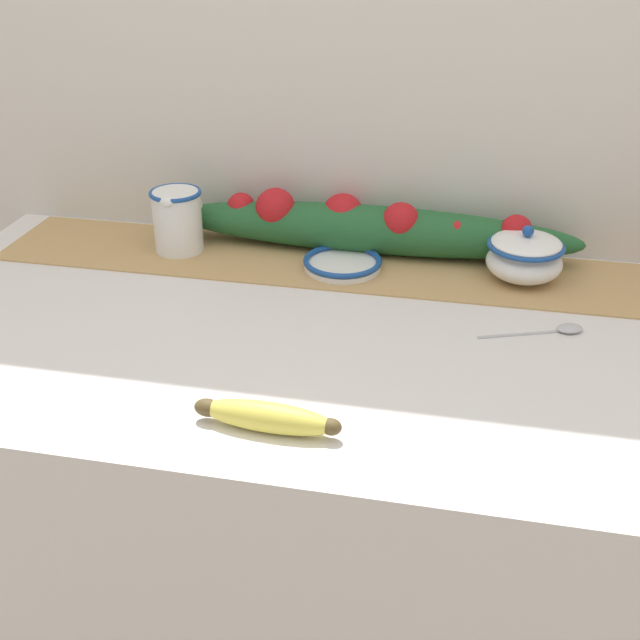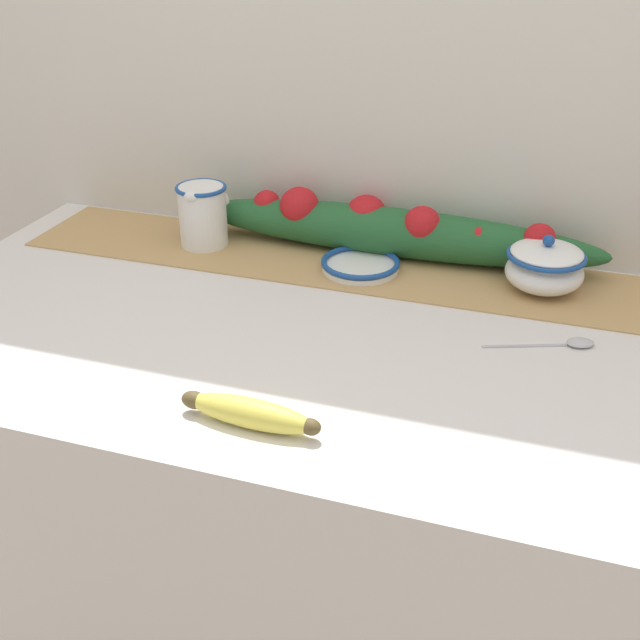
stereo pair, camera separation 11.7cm
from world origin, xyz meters
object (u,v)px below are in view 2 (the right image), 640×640
(spoon, at_px, (574,343))
(sugar_bowl, at_px, (545,267))
(banana, at_px, (250,413))
(cream_pitcher, at_px, (203,213))
(small_dish, at_px, (360,265))

(spoon, bearing_deg, sugar_bowl, 88.66)
(banana, xyz_separation_m, spoon, (0.38, 0.34, -0.02))
(sugar_bowl, bearing_deg, spoon, -70.75)
(spoon, bearing_deg, cream_pitcher, 145.12)
(small_dish, xyz_separation_m, banana, (-0.01, -0.50, 0.01))
(sugar_bowl, bearing_deg, cream_pitcher, 179.84)
(spoon, bearing_deg, small_dish, 137.09)
(cream_pitcher, distance_m, spoon, 0.72)
(cream_pitcher, height_order, sugar_bowl, cream_pitcher)
(cream_pitcher, height_order, banana, cream_pitcher)
(sugar_bowl, relative_size, spoon, 0.80)
(banana, relative_size, spoon, 1.19)
(cream_pitcher, relative_size, sugar_bowl, 0.91)
(cream_pitcher, relative_size, small_dish, 0.85)
(sugar_bowl, bearing_deg, small_dish, -176.37)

